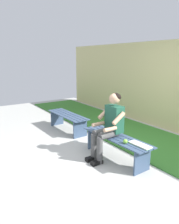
# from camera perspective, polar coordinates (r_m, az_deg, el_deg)

# --- Properties ---
(ground_plane) EXTENTS (10.00, 7.00, 0.04)m
(ground_plane) POSITION_cam_1_polar(r_m,az_deg,el_deg) (4.50, -11.30, -10.82)
(ground_plane) COLOR #B2B2AD
(grass_strip) EXTENTS (9.00, 1.69, 0.03)m
(grass_strip) POSITION_cam_1_polar(r_m,az_deg,el_deg) (5.62, 9.91, -5.18)
(grass_strip) COLOR #387A2D
(grass_strip) RESTS_ON ground
(brick_wall) EXTENTS (9.50, 0.24, 2.30)m
(brick_wall) POSITION_cam_1_polar(r_m,az_deg,el_deg) (5.93, 21.62, 6.35)
(brick_wall) COLOR #D1C684
(brick_wall) RESTS_ON ground
(bench_near) EXTENTS (1.54, 0.46, 0.44)m
(bench_near) POSITION_cam_1_polar(r_m,az_deg,el_deg) (4.08, 7.10, -7.96)
(bench_near) COLOR #384C6B
(bench_near) RESTS_ON ground
(bench_far) EXTENTS (1.46, 0.46, 0.44)m
(bench_far) POSITION_cam_1_polar(r_m,az_deg,el_deg) (5.60, -5.87, -1.74)
(bench_far) COLOR #384C6B
(bench_far) RESTS_ON ground
(person_seated) EXTENTS (0.50, 0.69, 1.25)m
(person_seated) POSITION_cam_1_polar(r_m,az_deg,el_deg) (3.97, 5.26, -3.15)
(person_seated) COLOR #1E513D
(person_seated) RESTS_ON ground
(apple) EXTENTS (0.08, 0.08, 0.08)m
(apple) POSITION_cam_1_polar(r_m,az_deg,el_deg) (3.73, 9.53, -7.74)
(apple) COLOR #72B738
(apple) RESTS_ON bench_near
(book_open) EXTENTS (0.42, 0.17, 0.02)m
(book_open) POSITION_cam_1_polar(r_m,az_deg,el_deg) (3.72, 13.34, -8.56)
(book_open) COLOR white
(book_open) RESTS_ON bench_near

